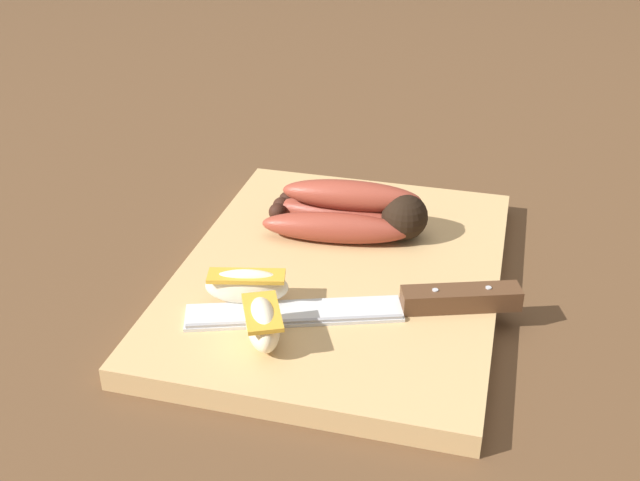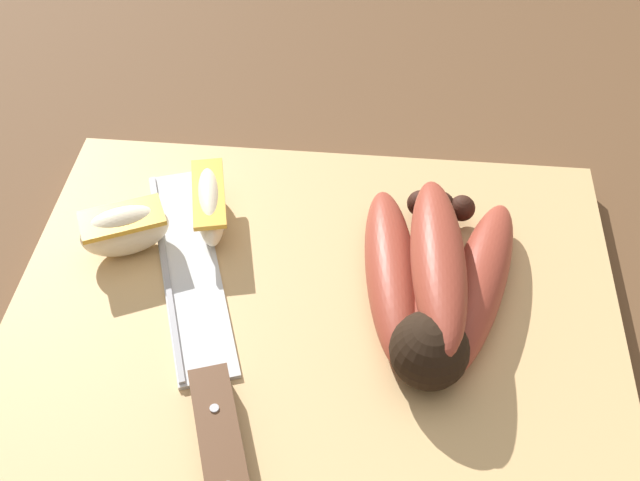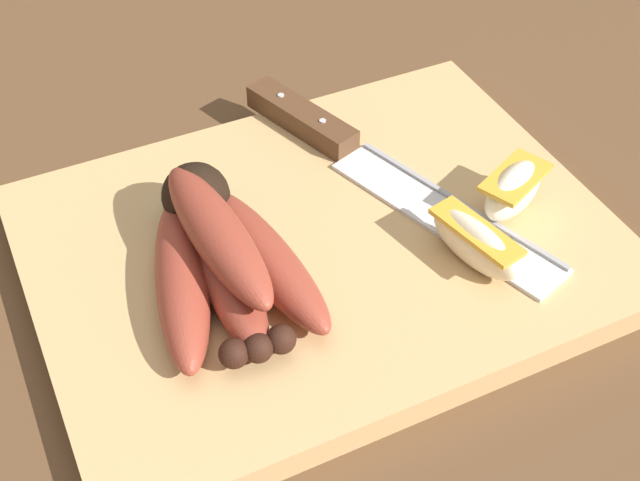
% 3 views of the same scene
% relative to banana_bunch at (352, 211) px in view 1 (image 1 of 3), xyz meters
% --- Properties ---
extents(ground_plane, '(6.00, 6.00, 0.00)m').
position_rel_banana_bunch_xyz_m(ground_plane, '(-0.08, -0.01, -0.04)').
color(ground_plane, brown).
extents(cutting_board, '(0.38, 0.29, 0.02)m').
position_rel_banana_bunch_xyz_m(cutting_board, '(-0.07, -0.01, -0.03)').
color(cutting_board, tan).
rests_on(cutting_board, ground_plane).
extents(banana_bunch, '(0.11, 0.16, 0.05)m').
position_rel_banana_bunch_xyz_m(banana_bunch, '(0.00, 0.00, 0.00)').
color(banana_bunch, black).
rests_on(banana_bunch, cutting_board).
extents(chefs_knife, '(0.12, 0.27, 0.02)m').
position_rel_banana_bunch_xyz_m(chefs_knife, '(-0.13, -0.07, -0.01)').
color(chefs_knife, silver).
rests_on(chefs_knife, cutting_board).
extents(apple_wedge_near, '(0.04, 0.07, 0.03)m').
position_rel_banana_bunch_xyz_m(apple_wedge_near, '(-0.15, 0.06, -0.00)').
color(apple_wedge_near, '#F4E5C1').
rests_on(apple_wedge_near, cutting_board).
extents(apple_wedge_middle, '(0.06, 0.05, 0.04)m').
position_rel_banana_bunch_xyz_m(apple_wedge_middle, '(-0.20, 0.03, -0.00)').
color(apple_wedge_middle, '#F4E5C1').
rests_on(apple_wedge_middle, cutting_board).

